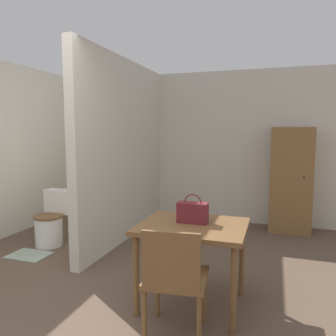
{
  "coord_description": "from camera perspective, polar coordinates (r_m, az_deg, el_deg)",
  "views": [
    {
      "loc": [
        1.5,
        -1.74,
        1.52
      ],
      "look_at": [
        0.34,
        1.79,
        1.1
      ],
      "focal_mm": 35.0,
      "sensor_mm": 36.0,
      "label": 1
    }
  ],
  "objects": [
    {
      "name": "wall_back",
      "position": [
        5.74,
        3.13,
        3.72
      ],
      "size": [
        5.31,
        0.12,
        2.5
      ],
      "color": "beige",
      "rests_on": "ground_plane"
    },
    {
      "name": "partition_wall",
      "position": [
        4.65,
        -7.47,
        3.05
      ],
      "size": [
        0.12,
        2.58,
        2.5
      ],
      "color": "beige",
      "rests_on": "ground_plane"
    },
    {
      "name": "dining_table",
      "position": [
        2.88,
        4.29,
        -11.51
      ],
      "size": [
        0.91,
        0.74,
        0.73
      ],
      "color": "brown",
      "rests_on": "ground_plane"
    },
    {
      "name": "wooden_chair",
      "position": [
        2.48,
        1.16,
        -18.41
      ],
      "size": [
        0.49,
        0.49,
        0.85
      ],
      "rotation": [
        0.0,
        0.0,
        0.11
      ],
      "color": "brown",
      "rests_on": "ground_plane"
    },
    {
      "name": "toilet",
      "position": [
        4.74,
        -19.51,
        -8.73
      ],
      "size": [
        0.39,
        0.53,
        0.71
      ],
      "color": "white",
      "rests_on": "ground_plane"
    },
    {
      "name": "handbag",
      "position": [
        2.88,
        4.31,
        -7.67
      ],
      "size": [
        0.26,
        0.12,
        0.25
      ],
      "color": "maroon",
      "rests_on": "dining_table"
    },
    {
      "name": "wooden_cabinet",
      "position": [
        5.28,
        20.59,
        -1.94
      ],
      "size": [
        0.6,
        0.48,
        1.58
      ],
      "color": "brown",
      "rests_on": "ground_plane"
    },
    {
      "name": "bath_mat",
      "position": [
        4.5,
        -23.04,
        -13.78
      ],
      "size": [
        0.48,
        0.35,
        0.01
      ],
      "color": "#99A899",
      "rests_on": "ground_plane"
    }
  ]
}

